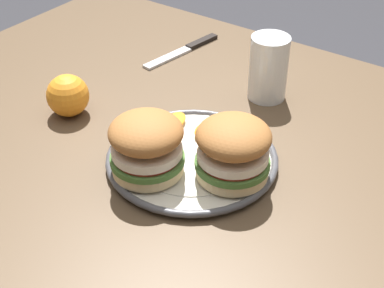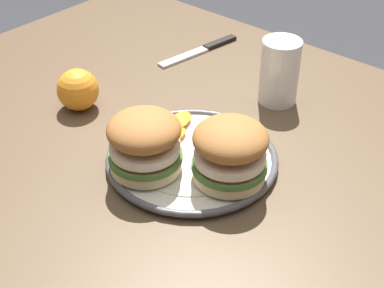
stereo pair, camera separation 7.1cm
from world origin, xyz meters
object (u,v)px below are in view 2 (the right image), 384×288
at_px(sandwich_half_right, 145,142).
at_px(drinking_glass, 280,76).
at_px(dinner_plate, 192,159).
at_px(sandwich_half_left, 230,151).
at_px(whole_orange, 78,90).
at_px(dining_table, 211,190).
at_px(table_knife, 204,49).

relative_size(sandwich_half_right, drinking_glass, 1.27).
bearing_deg(drinking_glass, dinner_plate, -89.38).
distance_m(dinner_plate, sandwich_half_left, 0.10).
relative_size(dinner_plate, whole_orange, 3.61).
height_order(dining_table, drinking_glass, drinking_glass).
distance_m(dinner_plate, sandwich_half_right, 0.10).
bearing_deg(table_knife, sandwich_half_left, -45.55).
height_order(drinking_glass, table_knife, drinking_glass).
xyz_separation_m(dining_table, dinner_plate, (0.01, -0.06, 0.11)).
xyz_separation_m(dining_table, drinking_glass, (0.00, 0.20, 0.16)).
height_order(dining_table, whole_orange, whole_orange).
relative_size(dining_table, dinner_plate, 4.68).
relative_size(drinking_glass, whole_orange, 1.60).
distance_m(dining_table, dinner_plate, 0.12).
bearing_deg(whole_orange, dinner_plate, 1.80).
height_order(sandwich_half_left, drinking_glass, drinking_glass).
relative_size(sandwich_half_left, drinking_glass, 1.25).
bearing_deg(sandwich_half_right, sandwich_half_left, 30.78).
bearing_deg(dining_table, sandwich_half_right, -102.48).
xyz_separation_m(dinner_plate, sandwich_half_left, (0.08, -0.00, 0.06)).
relative_size(whole_orange, table_knife, 0.36).
relative_size(sandwich_half_right, table_knife, 0.74).
bearing_deg(dinner_plate, whole_orange, -178.20).
xyz_separation_m(drinking_glass, table_knife, (-0.25, 0.07, -0.05)).
distance_m(whole_orange, table_knife, 0.35).
height_order(sandwich_half_right, table_knife, sandwich_half_right).
xyz_separation_m(dining_table, whole_orange, (-0.27, -0.07, 0.14)).
distance_m(dining_table, table_knife, 0.39).
relative_size(dinner_plate, sandwich_half_right, 1.78).
bearing_deg(drinking_glass, whole_orange, -135.46).
distance_m(sandwich_half_left, drinking_glass, 0.28).
height_order(dinner_plate, whole_orange, whole_orange).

